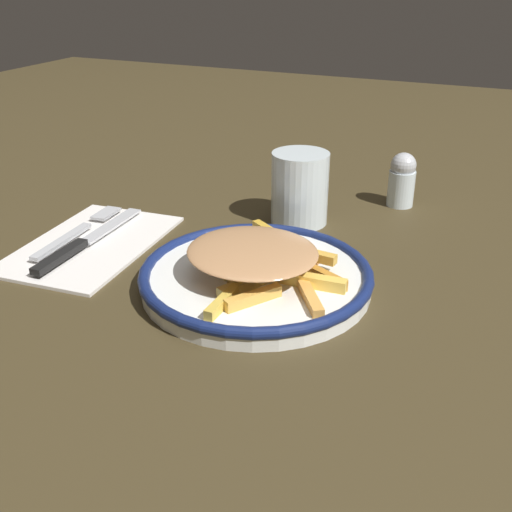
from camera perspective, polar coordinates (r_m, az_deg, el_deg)
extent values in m
plane|color=#3F331D|center=(0.68, 0.00, -2.90)|extent=(2.60, 2.60, 0.00)
cylinder|color=white|center=(0.68, 0.00, -2.22)|extent=(0.25, 0.25, 0.02)
torus|color=navy|center=(0.67, 0.00, -1.53)|extent=(0.25, 0.25, 0.01)
cube|color=gold|center=(0.68, 0.54, -0.56)|extent=(0.03, 0.07, 0.01)
cube|color=#F2BE5E|center=(0.66, 0.57, 0.01)|extent=(0.05, 0.07, 0.01)
cube|color=gold|center=(0.62, -2.16, -3.73)|extent=(0.01, 0.09, 0.01)
cube|color=#E8C851|center=(0.67, -0.33, -1.23)|extent=(0.06, 0.06, 0.01)
cube|color=#E0BF5F|center=(0.64, -0.40, -2.39)|extent=(0.05, 0.08, 0.01)
cube|color=gold|center=(0.68, 4.29, 0.30)|extent=(0.08, 0.02, 0.01)
cube|color=#F2C54F|center=(0.65, 4.69, -2.22)|extent=(0.08, 0.02, 0.01)
cube|color=gold|center=(0.61, -0.27, -3.86)|extent=(0.04, 0.06, 0.01)
cube|color=#C8842C|center=(0.66, 5.45, -1.50)|extent=(0.08, 0.05, 0.01)
cube|color=#CE843A|center=(0.70, 0.27, -0.03)|extent=(0.04, 0.07, 0.01)
cube|color=tan|center=(0.69, 1.95, -0.34)|extent=(0.07, 0.04, 0.01)
cube|color=gold|center=(0.70, 1.07, 1.14)|extent=(0.08, 0.03, 0.01)
cube|color=#EBA64B|center=(0.62, 5.03, -3.86)|extent=(0.05, 0.06, 0.01)
cube|color=gold|center=(0.73, 1.84, 1.87)|extent=(0.08, 0.06, 0.01)
cube|color=gold|center=(0.70, -1.87, 0.33)|extent=(0.05, 0.05, 0.01)
cube|color=#CC8342|center=(0.67, 2.77, -1.20)|extent=(0.05, 0.08, 0.01)
cube|color=gold|center=(0.67, 1.06, -1.26)|extent=(0.06, 0.09, 0.01)
cube|color=#DDA953|center=(0.66, -0.11, -0.06)|extent=(0.08, 0.03, 0.01)
ellipsoid|color=tan|center=(0.65, -0.56, 0.44)|extent=(0.16, 0.16, 0.01)
cube|color=#24741C|center=(0.67, -0.07, 1.53)|extent=(0.00, 0.00, 0.00)
cube|color=#396331|center=(0.67, 0.94, 1.25)|extent=(0.00, 0.00, 0.00)
cube|color=#21612C|center=(0.65, -0.47, 0.75)|extent=(0.00, 0.00, 0.00)
cube|color=#3B5828|center=(0.67, -4.13, 1.20)|extent=(0.00, 0.00, 0.00)
cube|color=#3A6434|center=(0.66, -1.10, 1.03)|extent=(0.00, 0.00, 0.00)
cube|color=#225F1A|center=(0.69, -0.40, 1.98)|extent=(0.00, 0.00, 0.00)
cube|color=#276F20|center=(0.68, -0.95, 1.81)|extent=(0.00, 0.00, 0.00)
cube|color=silver|center=(0.80, -14.88, 1.19)|extent=(0.16, 0.24, 0.01)
cube|color=silver|center=(0.80, -17.37, 1.32)|extent=(0.02, 0.11, 0.01)
cube|color=silver|center=(0.88, -13.60, 3.82)|extent=(0.02, 0.05, 0.00)
cube|color=black|center=(0.76, -17.53, -0.03)|extent=(0.02, 0.09, 0.01)
cube|color=silver|center=(0.84, -13.16, 2.74)|extent=(0.02, 0.12, 0.00)
cylinder|color=silver|center=(0.84, 4.04, 6.23)|extent=(0.08, 0.08, 0.10)
cylinder|color=silver|center=(0.92, 13.16, 6.07)|extent=(0.04, 0.04, 0.05)
sphere|color=#B7BABF|center=(0.91, 13.38, 8.10)|extent=(0.04, 0.04, 0.04)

